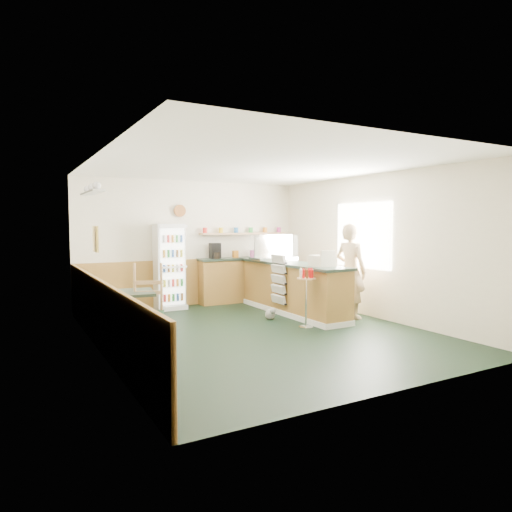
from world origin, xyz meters
TOP-DOWN VIEW (x-y plane):
  - ground at (0.00, 0.00)m, footprint 6.00×6.00m
  - room_envelope at (-0.23, 0.73)m, footprint 5.04×6.02m
  - service_counter at (1.35, 1.07)m, footprint 0.68×3.01m
  - back_counter at (1.19, 2.80)m, footprint 2.24×0.42m
  - drinks_fridge at (-0.61, 2.74)m, footprint 0.58×0.52m
  - display_case at (1.35, 1.80)m, footprint 0.92×0.48m
  - cash_register at (1.35, 0.13)m, footprint 0.36×0.38m
  - shopkeeper at (2.05, 0.17)m, footprint 0.55×0.67m
  - condiment_stand at (0.86, -0.09)m, footprint 0.32×0.32m
  - newspaper_rack at (0.99, 1.02)m, footprint 0.10×0.48m
  - cafe_table at (-2.05, 0.26)m, footprint 0.82×0.82m
  - cafe_chair at (-1.87, 0.05)m, footprint 0.58×0.59m
  - dog_doorstop at (0.67, 0.77)m, footprint 0.19×0.25m

SIDE VIEW (x-z plane):
  - ground at x=0.00m, z-range 0.00..0.00m
  - dog_doorstop at x=0.67m, z-range -0.01..0.22m
  - service_counter at x=1.35m, z-range -0.04..0.97m
  - back_counter at x=1.19m, z-range -0.30..1.39m
  - cafe_table at x=-2.05m, z-range 0.16..0.95m
  - cafe_chair at x=-1.87m, z-range 0.03..1.23m
  - condiment_stand at x=0.86m, z-range 0.19..1.19m
  - newspaper_rack at x=0.99m, z-range 0.23..1.17m
  - drinks_fridge at x=-0.61m, z-range 0.00..1.77m
  - shopkeeper at x=2.05m, z-range 0.00..1.78m
  - cash_register at x=1.35m, z-range 1.01..1.21m
  - display_case at x=1.35m, z-range 1.01..1.53m
  - room_envelope at x=-0.23m, z-range 0.16..2.88m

